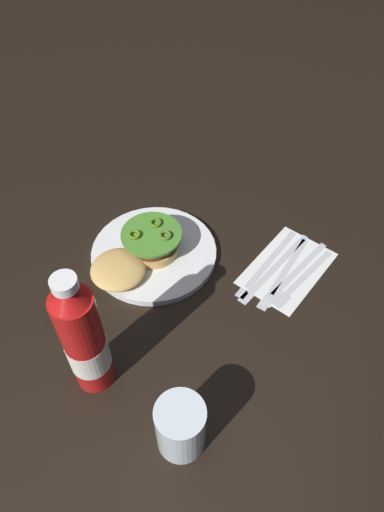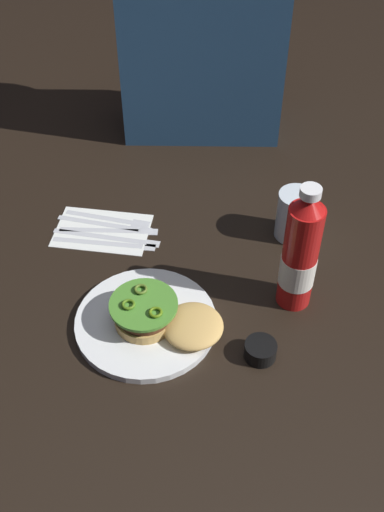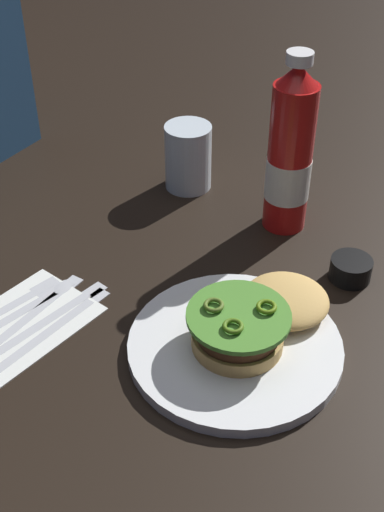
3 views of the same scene
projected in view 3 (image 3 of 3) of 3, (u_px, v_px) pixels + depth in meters
name	position (u px, v px, depth m)	size (l,w,h in m)	color
ground_plane	(206.00, 324.00, 0.80)	(3.00, 3.00, 0.00)	black
dinner_plate	(235.00, 347.00, 0.76)	(0.24, 0.24, 0.01)	white
burger_sandwich	(256.00, 318.00, 0.76)	(0.19, 0.13, 0.05)	tan
ketchup_bottle	(290.00, 156.00, 0.90)	(0.06, 0.06, 0.25)	red
water_glass	(188.00, 157.00, 1.02)	(0.07, 0.07, 0.10)	silver
condiment_cup	(351.00, 269.00, 0.86)	(0.05, 0.05, 0.03)	black
napkin	(16.00, 327.00, 0.80)	(0.19, 0.12, 0.00)	white
butter_knife	(53.00, 327.00, 0.79)	(0.20, 0.04, 0.00)	silver
table_knife	(44.00, 320.00, 0.80)	(0.21, 0.05, 0.00)	silver
steak_knife	(31.00, 313.00, 0.81)	(0.20, 0.02, 0.00)	silver
spoon_utensil	(27.00, 306.00, 0.82)	(0.20, 0.06, 0.00)	silver
fork_utensil	(9.00, 305.00, 0.82)	(0.18, 0.06, 0.00)	silver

